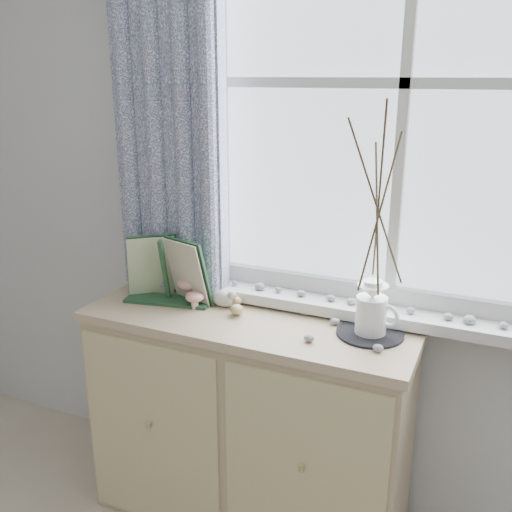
# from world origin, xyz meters

# --- Properties ---
(sideboard) EXTENTS (1.20, 0.45, 0.85)m
(sideboard) POSITION_xyz_m (-0.15, 1.75, 0.43)
(sideboard) COLOR tan
(sideboard) RESTS_ON ground
(botanical_book) EXTENTS (0.40, 0.20, 0.26)m
(botanical_book) POSITION_xyz_m (-0.49, 1.73, 0.98)
(botanical_book) COLOR #21452A
(botanical_book) RESTS_ON sideboard
(toadstool_cluster) EXTENTS (0.15, 0.16, 0.09)m
(toadstool_cluster) POSITION_xyz_m (-0.41, 1.80, 0.91)
(toadstool_cluster) COLOR white
(toadstool_cluster) RESTS_ON sideboard
(wooden_eggs) EXTENTS (0.09, 0.11, 0.06)m
(wooden_eggs) POSITION_xyz_m (-0.21, 1.78, 0.87)
(wooden_eggs) COLOR tan
(wooden_eggs) RESTS_ON sideboard
(songbird_figurine) EXTENTS (0.14, 0.08, 0.07)m
(songbird_figurine) POSITION_xyz_m (-0.28, 1.81, 0.88)
(songbird_figurine) COLOR beige
(songbird_figurine) RESTS_ON sideboard
(crocheted_doily) EXTENTS (0.22, 0.22, 0.01)m
(crocheted_doily) POSITION_xyz_m (0.28, 1.79, 0.85)
(crocheted_doily) COLOR black
(crocheted_doily) RESTS_ON sideboard
(twig_pitcher) EXTENTS (0.35, 0.35, 0.78)m
(twig_pitcher) POSITION_xyz_m (0.28, 1.79, 1.29)
(twig_pitcher) COLOR white
(twig_pitcher) RESTS_ON crocheted_doily
(sideboard_pebbles) EXTENTS (0.33, 0.23, 0.02)m
(sideboard_pebbles) POSITION_xyz_m (0.15, 1.75, 0.86)
(sideboard_pebbles) COLOR #9D9D9F
(sideboard_pebbles) RESTS_ON sideboard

